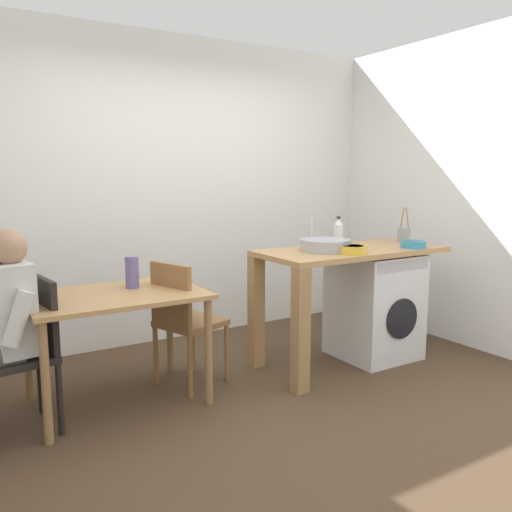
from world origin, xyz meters
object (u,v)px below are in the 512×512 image
object	(u,v)px
mixing_bowl	(352,249)
utensil_crock	(404,234)
vase	(132,272)
chair_person_seat	(28,346)
washing_machine	(374,305)
chair_opposite	(183,317)
dining_table	(115,308)
bottle_tall_green	(338,232)
colander	(413,244)

from	to	relation	value
mixing_bowl	utensil_crock	world-z (taller)	utensil_crock
mixing_bowl	vase	xyz separation A→B (m)	(-1.50, 0.50, -0.11)
chair_person_seat	washing_machine	world-z (taller)	chair_person_seat
utensil_crock	chair_person_seat	bearing A→B (deg)	178.95
chair_opposite	utensil_crock	distance (m)	2.04
mixing_bowl	utensil_crock	bearing A→B (deg)	17.35
dining_table	bottle_tall_green	world-z (taller)	bottle_tall_green
mixing_bowl	chair_opposite	bearing A→B (deg)	160.25
chair_opposite	washing_machine	distance (m)	1.62
chair_person_seat	chair_opposite	world-z (taller)	same
dining_table	utensil_crock	world-z (taller)	utensil_crock
mixing_bowl	chair_person_seat	bearing A→B (deg)	172.11
chair_person_seat	vase	xyz separation A→B (m)	(0.70, 0.19, 0.34)
dining_table	washing_machine	world-z (taller)	washing_machine
utensil_crock	colander	xyz separation A→B (m)	(-0.18, -0.27, -0.04)
dining_table	bottle_tall_green	xyz separation A→B (m)	(1.85, 0.00, 0.38)
washing_machine	bottle_tall_green	distance (m)	0.67
washing_machine	vase	bearing A→B (deg)	171.26
washing_machine	vase	xyz separation A→B (m)	(-1.94, 0.30, 0.42)
colander	utensil_crock	bearing A→B (deg)	56.30
colander	mixing_bowl	bearing A→B (deg)	178.15
chair_person_seat	vase	distance (m)	0.80
washing_machine	utensil_crock	xyz separation A→B (m)	(0.37, 0.05, 0.56)
washing_machine	vase	world-z (taller)	vase
chair_opposite	colander	distance (m)	1.90
chair_person_seat	bottle_tall_green	size ratio (longest dim) A/B	3.77
bottle_tall_green	mixing_bowl	size ratio (longest dim) A/B	1.12
bottle_tall_green	utensil_crock	xyz separation A→B (m)	(0.60, -0.15, -0.04)
vase	bottle_tall_green	bearing A→B (deg)	-3.25
dining_table	vase	bearing A→B (deg)	33.69
mixing_bowl	vase	size ratio (longest dim) A/B	0.99
dining_table	mixing_bowl	size ratio (longest dim) A/B	5.16
chair_person_seat	bottle_tall_green	xyz separation A→B (m)	(2.40, 0.09, 0.52)
chair_opposite	utensil_crock	bearing A→B (deg)	66.51
chair_opposite	washing_machine	xyz separation A→B (m)	(1.61, -0.22, -0.08)
dining_table	vase	size ratio (longest dim) A/B	5.11
chair_opposite	vase	size ratio (longest dim) A/B	4.18
chair_person_seat	mixing_bowl	world-z (taller)	mixing_bowl
bottle_tall_green	vase	distance (m)	1.72
mixing_bowl	colander	xyz separation A→B (m)	(0.62, -0.02, -0.00)
bottle_tall_green	chair_opposite	bearing A→B (deg)	179.04
washing_machine	utensil_crock	world-z (taller)	utensil_crock
chair_person_seat	chair_opposite	distance (m)	1.03
chair_person_seat	washing_machine	size ratio (longest dim) A/B	1.05
dining_table	colander	size ratio (longest dim) A/B	5.50
colander	bottle_tall_green	bearing A→B (deg)	135.09
chair_person_seat	colander	xyz separation A→B (m)	(2.82, -0.32, 0.44)
mixing_bowl	vase	distance (m)	1.59
vase	chair_opposite	bearing A→B (deg)	-12.60
dining_table	colander	distance (m)	2.33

